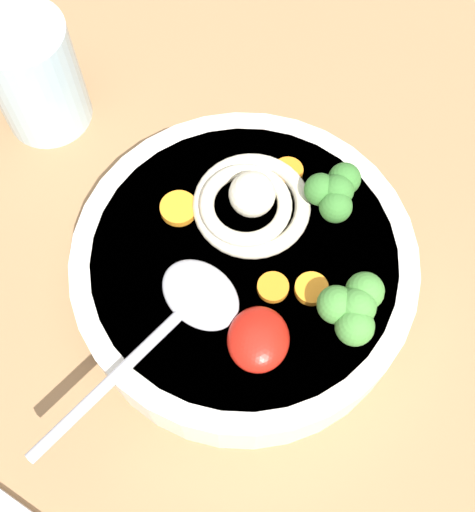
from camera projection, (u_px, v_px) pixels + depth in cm
name	position (u px, v px, depth cm)	size (l,w,h in cm)	color
table_slab	(267.00, 284.00, 55.25)	(101.08, 101.08, 3.52)	#936D47
soup_bowl	(238.00, 271.00, 50.59)	(25.03, 25.03, 5.72)	silver
noodle_pile	(243.00, 202.00, 48.53)	(9.49, 9.30, 3.81)	beige
soup_spoon	(179.00, 307.00, 45.62)	(15.99, 12.74, 1.60)	#B7B7BC
chili_sauce_dollop	(251.00, 338.00, 44.48)	(4.59, 4.14, 2.07)	#B2190F
broccoli_floret_center	(346.00, 306.00, 43.84)	(5.06, 4.35, 4.00)	#7A9E60
broccoli_floret_left	(328.00, 191.00, 47.65)	(4.61, 3.96, 3.64)	#7A9E60
carrot_slice_near_spoon	(271.00, 287.00, 46.81)	(2.21, 2.21, 0.52)	orange
carrot_slice_extra_a	(304.00, 288.00, 46.74)	(2.35, 2.35, 0.61)	orange
carrot_slice_right	(172.00, 208.00, 49.34)	(2.75, 2.75, 0.61)	orange
carrot_slice_beside_chili	(287.00, 171.00, 50.60)	(2.27, 2.27, 0.61)	orange
drinking_glass	(29.00, 75.00, 55.41)	(7.47, 7.47, 10.29)	silver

